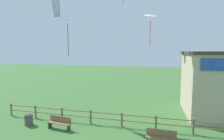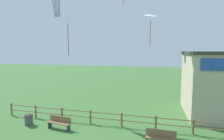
{
  "view_description": "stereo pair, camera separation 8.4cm",
  "coord_description": "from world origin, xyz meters",
  "px_view_note": "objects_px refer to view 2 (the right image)",
  "views": [
    {
      "loc": [
        3.48,
        -5.46,
        5.64
      ],
      "look_at": [
        0.0,
        8.94,
        4.05
      ],
      "focal_mm": 28.0,
      "sensor_mm": 36.0,
      "label": 1
    },
    {
      "loc": [
        3.56,
        -5.44,
        5.64
      ],
      "look_at": [
        0.0,
        8.94,
        4.05
      ],
      "focal_mm": 28.0,
      "sensor_mm": 36.0,
      "label": 2
    }
  ],
  "objects_px": {
    "park_bench_by_building": "(161,137)",
    "kite_white_delta": "(151,16)",
    "kite_cyan_delta": "(68,23)",
    "seaside_building": "(224,84)",
    "trash_bin": "(29,120)",
    "park_bench_near_fence": "(60,122)"
  },
  "relations": [
    {
      "from": "seaside_building",
      "to": "trash_bin",
      "type": "bearing_deg",
      "value": -159.16
    },
    {
      "from": "park_bench_near_fence",
      "to": "park_bench_by_building",
      "type": "bearing_deg",
      "value": -4.39
    },
    {
      "from": "seaside_building",
      "to": "park_bench_by_building",
      "type": "bearing_deg",
      "value": -130.05
    },
    {
      "from": "seaside_building",
      "to": "trash_bin",
      "type": "height_order",
      "value": "seaside_building"
    },
    {
      "from": "park_bench_by_building",
      "to": "kite_white_delta",
      "type": "distance_m",
      "value": 9.71
    },
    {
      "from": "park_bench_near_fence",
      "to": "park_bench_by_building",
      "type": "xyz_separation_m",
      "value": [
        7.1,
        -0.55,
        0.0
      ]
    },
    {
      "from": "trash_bin",
      "to": "park_bench_by_building",
      "type": "bearing_deg",
      "value": -3.65
    },
    {
      "from": "park_bench_by_building",
      "to": "park_bench_near_fence",
      "type": "bearing_deg",
      "value": 175.61
    },
    {
      "from": "seaside_building",
      "to": "kite_white_delta",
      "type": "relative_size",
      "value": 2.21
    },
    {
      "from": "park_bench_near_fence",
      "to": "kite_cyan_delta",
      "type": "distance_m",
      "value": 8.47
    },
    {
      "from": "park_bench_by_building",
      "to": "kite_white_delta",
      "type": "height_order",
      "value": "kite_white_delta"
    },
    {
      "from": "seaside_building",
      "to": "kite_cyan_delta",
      "type": "xyz_separation_m",
      "value": [
        -13.45,
        -2.35,
        5.33
      ]
    },
    {
      "from": "kite_cyan_delta",
      "to": "seaside_building",
      "type": "bearing_deg",
      "value": 9.91
    },
    {
      "from": "park_bench_by_building",
      "to": "kite_white_delta",
      "type": "bearing_deg",
      "value": 100.03
    },
    {
      "from": "park_bench_near_fence",
      "to": "park_bench_by_building",
      "type": "distance_m",
      "value": 7.12
    },
    {
      "from": "kite_white_delta",
      "to": "park_bench_near_fence",
      "type": "bearing_deg",
      "value": -142.84
    },
    {
      "from": "park_bench_by_building",
      "to": "trash_bin",
      "type": "bearing_deg",
      "value": 176.35
    },
    {
      "from": "trash_bin",
      "to": "kite_cyan_delta",
      "type": "relative_size",
      "value": 0.23
    },
    {
      "from": "seaside_building",
      "to": "park_bench_by_building",
      "type": "height_order",
      "value": "seaside_building"
    },
    {
      "from": "kite_cyan_delta",
      "to": "trash_bin",
      "type": "bearing_deg",
      "value": -116.46
    },
    {
      "from": "trash_bin",
      "to": "kite_white_delta",
      "type": "xyz_separation_m",
      "value": [
        8.86,
        4.6,
        8.27
      ]
    },
    {
      "from": "kite_white_delta",
      "to": "kite_cyan_delta",
      "type": "relative_size",
      "value": 0.88
    }
  ]
}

